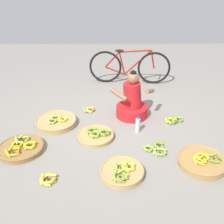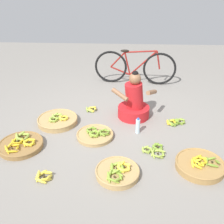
# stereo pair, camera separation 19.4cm
# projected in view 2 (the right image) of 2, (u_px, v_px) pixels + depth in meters

# --- Properties ---
(ground_plane) EXTENTS (10.00, 10.00, 0.00)m
(ground_plane) POSITION_uv_depth(u_px,v_px,m) (113.00, 125.00, 4.18)
(ground_plane) COLOR gray
(vendor_woman_front) EXTENTS (0.74, 0.53, 0.81)m
(vendor_woman_front) POSITION_uv_depth(u_px,v_px,m) (134.00, 103.00, 4.30)
(vendor_woman_front) COLOR red
(vendor_woman_front) RESTS_ON ground
(bicycle_leaning) EXTENTS (1.70, 0.18, 0.73)m
(bicycle_leaning) POSITION_uv_depth(u_px,v_px,m) (135.00, 67.00, 5.51)
(bicycle_leaning) COLOR black
(bicycle_leaning) RESTS_ON ground
(banana_basket_back_right) EXTENTS (0.54, 0.54, 0.13)m
(banana_basket_back_right) POSITION_uv_depth(u_px,v_px,m) (95.00, 135.00, 3.88)
(banana_basket_back_right) COLOR tan
(banana_basket_back_right) RESTS_ON ground
(banana_basket_back_center) EXTENTS (0.61, 0.61, 0.16)m
(banana_basket_back_center) POSITION_uv_depth(u_px,v_px,m) (200.00, 165.00, 3.26)
(banana_basket_back_center) COLOR #A87F47
(banana_basket_back_center) RESTS_ON ground
(banana_basket_mid_right) EXTENTS (0.54, 0.54, 0.15)m
(banana_basket_mid_right) POSITION_uv_depth(u_px,v_px,m) (118.00, 172.00, 3.16)
(banana_basket_mid_right) COLOR tan
(banana_basket_mid_right) RESTS_ON ground
(banana_basket_front_right) EXTENTS (0.64, 0.64, 0.15)m
(banana_basket_front_right) POSITION_uv_depth(u_px,v_px,m) (58.00, 120.00, 4.22)
(banana_basket_front_right) COLOR tan
(banana_basket_front_right) RESTS_ON ground
(banana_basket_near_bicycle) EXTENTS (0.61, 0.61, 0.16)m
(banana_basket_near_bicycle) POSITION_uv_depth(u_px,v_px,m) (21.00, 144.00, 3.65)
(banana_basket_near_bicycle) COLOR olive
(banana_basket_near_bicycle) RESTS_ON ground
(loose_bananas_front_left) EXTENTS (0.33, 0.35, 0.09)m
(loose_bananas_front_left) POSITION_uv_depth(u_px,v_px,m) (155.00, 150.00, 3.57)
(loose_bananas_front_left) COLOR #9EB747
(loose_bananas_front_left) RESTS_ON ground
(loose_bananas_near_vendor) EXTENTS (0.23, 0.24, 0.10)m
(loose_bananas_near_vendor) POSITION_uv_depth(u_px,v_px,m) (44.00, 176.00, 3.11)
(loose_bananas_near_vendor) COLOR yellow
(loose_bananas_near_vendor) RESTS_ON ground
(loose_bananas_front_center) EXTENTS (0.32, 0.26, 0.09)m
(loose_bananas_front_center) POSITION_uv_depth(u_px,v_px,m) (174.00, 122.00, 4.21)
(loose_bananas_front_center) COLOR yellow
(loose_bananas_front_center) RESTS_ON ground
(loose_bananas_mid_left) EXTENTS (0.20, 0.19, 0.08)m
(loose_bananas_mid_left) POSITION_uv_depth(u_px,v_px,m) (92.00, 109.00, 4.60)
(loose_bananas_mid_left) COLOR yellow
(loose_bananas_mid_left) RESTS_ON ground
(water_bottle) EXTENTS (0.07, 0.07, 0.25)m
(water_bottle) POSITION_uv_depth(u_px,v_px,m) (138.00, 126.00, 3.94)
(water_bottle) COLOR silver
(water_bottle) RESTS_ON ground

